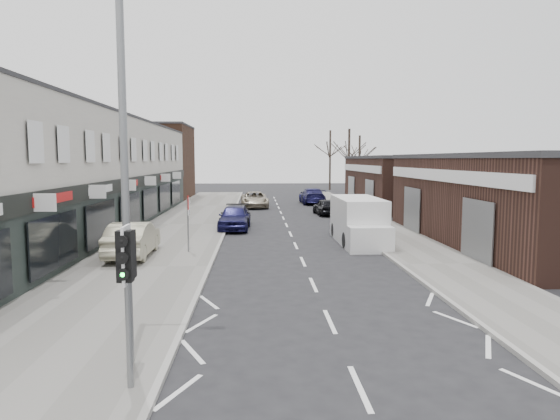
{
  "coord_description": "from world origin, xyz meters",
  "views": [
    {
      "loc": [
        -1.98,
        -11.21,
        4.44
      ],
      "look_at": [
        -1.15,
        6.7,
        2.6
      ],
      "focal_mm": 32.0,
      "sensor_mm": 36.0,
      "label": 1
    }
  ],
  "objects": [
    {
      "name": "pavement_left",
      "position": [
        -6.75,
        22.0,
        0.06
      ],
      "size": [
        5.5,
        64.0,
        0.12
      ],
      "primitive_type": "cube",
      "color": "slate",
      "rests_on": "ground"
    },
    {
      "name": "street_lamp",
      "position": [
        -4.53,
        -0.8,
        4.62
      ],
      "size": [
        2.23,
        0.22,
        8.0
      ],
      "color": "slate",
      "rests_on": "pavement_left"
    },
    {
      "name": "tree_far_c",
      "position": [
        8.5,
        60.0,
        0.0
      ],
      "size": [
        3.6,
        3.6,
        8.5
      ],
      "primitive_type": null,
      "color": "#382D26",
      "rests_on": "ground"
    },
    {
      "name": "sedan_on_pavement",
      "position": [
        -7.51,
        10.98,
        0.89
      ],
      "size": [
        1.75,
        4.74,
        1.55
      ],
      "primitive_type": "imported",
      "rotation": [
        0.0,
        0.0,
        3.16
      ],
      "color": "#9E9A7F",
      "rests_on": "pavement_left"
    },
    {
      "name": "pavement_right",
      "position": [
        5.75,
        22.0,
        0.06
      ],
      "size": [
        3.5,
        64.0,
        0.12
      ],
      "primitive_type": "cube",
      "color": "slate",
      "rests_on": "ground"
    },
    {
      "name": "right_unit_far",
      "position": [
        12.5,
        34.0,
        2.25
      ],
      "size": [
        10.0,
        16.0,
        4.5
      ],
      "primitive_type": "cube",
      "color": "#3B211A",
      "rests_on": "ground"
    },
    {
      "name": "brick_block_far",
      "position": [
        -13.5,
        45.0,
        4.0
      ],
      "size": [
        8.0,
        10.0,
        8.0
      ],
      "primitive_type": "cube",
      "color": "#43291C",
      "rests_on": "ground"
    },
    {
      "name": "parked_car_right_a",
      "position": [
        3.5,
        17.77,
        0.71
      ],
      "size": [
        1.8,
        4.43,
        1.43
      ],
      "primitive_type": "imported",
      "rotation": [
        0.0,
        0.0,
        3.07
      ],
      "color": "white",
      "rests_on": "ground"
    },
    {
      "name": "ground",
      "position": [
        0.0,
        0.0,
        0.0
      ],
      "size": [
        160.0,
        160.0,
        0.0
      ],
      "primitive_type": "plane",
      "color": "black",
      "rests_on": "ground"
    },
    {
      "name": "parked_car_left_b",
      "position": [
        -3.4,
        21.67,
        0.68
      ],
      "size": [
        2.01,
        4.72,
        1.36
      ],
      "primitive_type": "imported",
      "rotation": [
        0.0,
        0.0,
        -0.02
      ],
      "color": "black",
      "rests_on": "ground"
    },
    {
      "name": "tree_far_b",
      "position": [
        11.5,
        54.0,
        0.0
      ],
      "size": [
        3.6,
        3.6,
        7.5
      ],
      "primitive_type": null,
      "color": "#382D26",
      "rests_on": "ground"
    },
    {
      "name": "parked_car_left_c",
      "position": [
        -2.2,
        34.38,
        0.72
      ],
      "size": [
        2.66,
        5.32,
        1.45
      ],
      "primitive_type": "imported",
      "rotation": [
        0.0,
        0.0,
        0.05
      ],
      "color": "#9F937F",
      "rests_on": "ground"
    },
    {
      "name": "traffic_light",
      "position": [
        -4.4,
        -2.02,
        2.41
      ],
      "size": [
        0.28,
        0.6,
        3.1
      ],
      "color": "slate",
      "rests_on": "pavement_left"
    },
    {
      "name": "parked_car_right_c",
      "position": [
        3.5,
        38.0,
        0.79
      ],
      "size": [
        2.31,
        5.46,
        1.57
      ],
      "primitive_type": "imported",
      "rotation": [
        0.0,
        0.0,
        3.16
      ],
      "color": "#161541",
      "rests_on": "ground"
    },
    {
      "name": "right_unit_near",
      "position": [
        12.5,
        14.0,
        2.25
      ],
      "size": [
        10.0,
        18.0,
        4.5
      ],
      "primitive_type": "cube",
      "color": "#3B211A",
      "rests_on": "ground"
    },
    {
      "name": "warning_sign",
      "position": [
        -5.16,
        12.0,
        2.2
      ],
      "size": [
        0.12,
        0.8,
        2.7
      ],
      "color": "slate",
      "rests_on": "pavement_left"
    },
    {
      "name": "shop_terrace_left",
      "position": [
        -13.5,
        19.5,
        3.55
      ],
      "size": [
        8.0,
        41.0,
        7.1
      ],
      "primitive_type": "cube",
      "color": "beige",
      "rests_on": "ground"
    },
    {
      "name": "parked_car_left_a",
      "position": [
        -3.4,
        20.02,
        0.78
      ],
      "size": [
        2.02,
        4.65,
        1.56
      ],
      "primitive_type": "imported",
      "rotation": [
        0.0,
        0.0,
        -0.04
      ],
      "color": "#161543",
      "rests_on": "ground"
    },
    {
      "name": "parked_car_right_b",
      "position": [
        3.5,
        27.98,
        0.66
      ],
      "size": [
        1.87,
        4.01,
        1.33
      ],
      "primitive_type": "imported",
      "rotation": [
        0.0,
        0.0,
        3.22
      ],
      "color": "black",
      "rests_on": "ground"
    },
    {
      "name": "white_van",
      "position": [
        3.4,
        14.75,
        1.13
      ],
      "size": [
        2.19,
        6.15,
        2.39
      ],
      "rotation": [
        0.0,
        0.0,
        0.01
      ],
      "color": "white",
      "rests_on": "ground"
    },
    {
      "name": "pedestrian",
      "position": [
        -7.8,
        11.04,
        0.88
      ],
      "size": [
        0.65,
        0.54,
        1.51
      ],
      "primitive_type": "imported",
      "rotation": [
        0.0,
        0.0,
        3.51
      ],
      "color": "black",
      "rests_on": "pavement_left"
    },
    {
      "name": "tree_far_a",
      "position": [
        9.0,
        48.0,
        0.0
      ],
      "size": [
        3.6,
        3.6,
        8.0
      ],
      "primitive_type": null,
      "color": "#382D26",
      "rests_on": "ground"
    }
  ]
}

